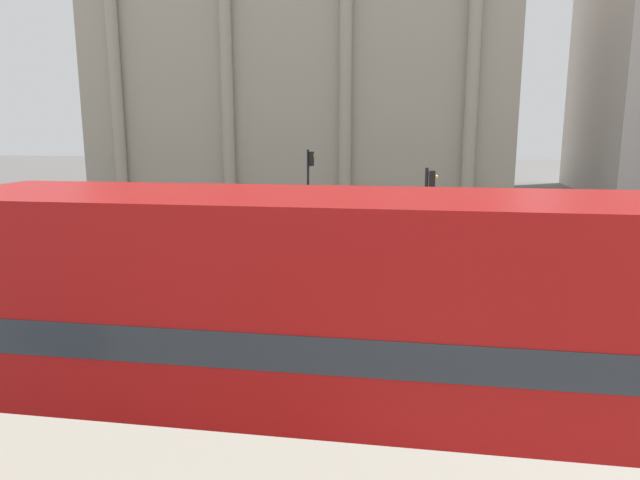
% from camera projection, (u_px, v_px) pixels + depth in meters
% --- Properties ---
extents(double_decker_bus, '(10.22, 2.74, 4.30)m').
position_uv_depth(double_decker_bus, '(321.00, 335.00, 7.74)').
color(double_decker_bus, black).
rests_on(double_decker_bus, ground_plane).
extents(plaza_building_left, '(34.22, 11.62, 26.12)m').
position_uv_depth(plaza_building_left, '(300.00, 31.00, 46.62)').
color(plaza_building_left, '#B2A893').
rests_on(plaza_building_left, ground_plane).
extents(traffic_light_near, '(0.42, 0.24, 3.68)m').
position_uv_depth(traffic_light_near, '(213.00, 245.00, 13.65)').
color(traffic_light_near, black).
rests_on(traffic_light_near, ground_plane).
extents(traffic_light_mid, '(0.42, 0.24, 3.86)m').
position_uv_depth(traffic_light_mid, '(428.00, 208.00, 19.30)').
color(traffic_light_mid, black).
rests_on(traffic_light_mid, ground_plane).
extents(traffic_light_far, '(0.42, 0.24, 4.15)m').
position_uv_depth(traffic_light_far, '(309.00, 179.00, 28.18)').
color(traffic_light_far, black).
rests_on(traffic_light_far, ground_plane).
extents(car_maroon, '(4.20, 1.93, 1.35)m').
position_uv_depth(car_maroon, '(261.00, 224.00, 26.97)').
color(car_maroon, black).
rests_on(car_maroon, ground_plane).
extents(pedestrian_red, '(0.32, 0.32, 1.81)m').
position_uv_depth(pedestrian_red, '(560.00, 206.00, 30.82)').
color(pedestrian_red, '#282B33').
rests_on(pedestrian_red, ground_plane).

